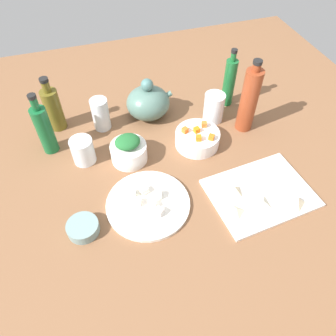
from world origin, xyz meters
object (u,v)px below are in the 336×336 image
object	(u,v)px
plate_tofu	(148,204)
drinking_glass_0	(83,151)
drinking_glass_1	(214,107)
bottle_3	(53,108)
drinking_glass_2	(101,114)
bottle_0	(229,82)
teapot	(148,102)
bottle_2	(44,129)
bowl_carrots	(197,139)
bottle_1	(249,100)
bowl_small_side	(83,228)
bowl_greens	(129,152)
cutting_board	(260,193)

from	to	relation	value
plate_tofu	drinking_glass_0	distance (cm)	29.32
plate_tofu	drinking_glass_1	world-z (taller)	drinking_glass_1
bottle_3	drinking_glass_1	distance (cm)	58.41
drinking_glass_2	bottle_0	bearing A→B (deg)	-0.63
teapot	bottle_0	bearing A→B (deg)	-3.03
bottle_0	bottle_2	bearing A→B (deg)	-175.32
bottle_3	drinking_glass_0	bearing A→B (deg)	-70.81
teapot	bowl_carrots	bearing A→B (deg)	-59.07
drinking_glass_0	drinking_glass_1	distance (cm)	50.24
plate_tofu	bowl_carrots	size ratio (longest dim) A/B	1.64
bottle_1	drinking_glass_0	xyz separation A→B (cm)	(-58.98, 0.90, -7.88)
bowl_small_side	bottle_1	xyz separation A→B (cm)	(63.22, 26.61, 10.80)
bowl_greens	bowl_small_side	world-z (taller)	bowl_greens
drinking_glass_0	drinking_glass_2	bearing A→B (deg)	59.66
bottle_3	bottle_0	bearing A→B (deg)	-4.98
bowl_greens	bowl_small_side	bearing A→B (deg)	-128.83
bowl_greens	bowl_small_side	xyz separation A→B (cm)	(-18.83, -23.39, -1.62)
bottle_2	drinking_glass_2	bearing A→B (deg)	17.91
plate_tofu	drinking_glass_1	distance (cm)	46.61
cutting_board	drinking_glass_2	xyz separation A→B (cm)	(-41.36, 45.92, 5.62)
plate_tofu	bowl_small_side	bearing A→B (deg)	-171.42
bowl_small_side	drinking_glass_1	bearing A→B (deg)	32.41
drinking_glass_0	drinking_glass_1	xyz separation A→B (cm)	(49.77, 6.78, 1.02)
cutting_board	bottle_1	world-z (taller)	bottle_1
plate_tofu	drinking_glass_2	world-z (taller)	drinking_glass_2
cutting_board	bowl_greens	xyz separation A→B (cm)	(-35.53, 26.84, 2.72)
bottle_0	bowl_small_side	bearing A→B (deg)	-146.42
teapot	bottle_0	world-z (taller)	bottle_0
cutting_board	drinking_glass_2	bearing A→B (deg)	132.01
bottle_2	drinking_glass_0	bearing A→B (deg)	-39.61
bowl_small_side	bottle_1	size ratio (longest dim) A/B	0.33
bottle_0	bottle_3	world-z (taller)	bottle_0
plate_tofu	bowl_carrots	xyz separation A→B (cm)	(23.56, 20.25, 2.08)
teapot	bottle_1	size ratio (longest dim) A/B	0.64
bowl_greens	drinking_glass_2	xyz separation A→B (cm)	(-5.83, 19.08, 2.89)
bottle_2	drinking_glass_1	distance (cm)	60.47
bowl_small_side	cutting_board	bearing A→B (deg)	-3.64
bottle_0	plate_tofu	bearing A→B (deg)	-138.04
plate_tofu	bottle_1	xyz separation A→B (cm)	(43.39, 23.62, 11.81)
teapot	bottle_2	xyz separation A→B (cm)	(-37.48, -7.37, 3.19)
bottle_0	drinking_glass_2	distance (cm)	50.28
teapot	bottle_1	xyz separation A→B (cm)	(32.04, -16.99, 6.04)
cutting_board	drinking_glass_0	bearing A→B (deg)	148.29
bottle_3	drinking_glass_1	world-z (taller)	bottle_3
bowl_small_side	bottle_3	size ratio (longest dim) A/B	0.44
drinking_glass_2	bottle_2	bearing A→B (deg)	-162.09
bowl_carrots	drinking_glass_1	distance (cm)	15.59
cutting_board	bottle_3	size ratio (longest dim) A/B	1.47
drinking_glass_1	bottle_3	bearing A→B (deg)	166.75
cutting_board	drinking_glass_2	world-z (taller)	drinking_glass_2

